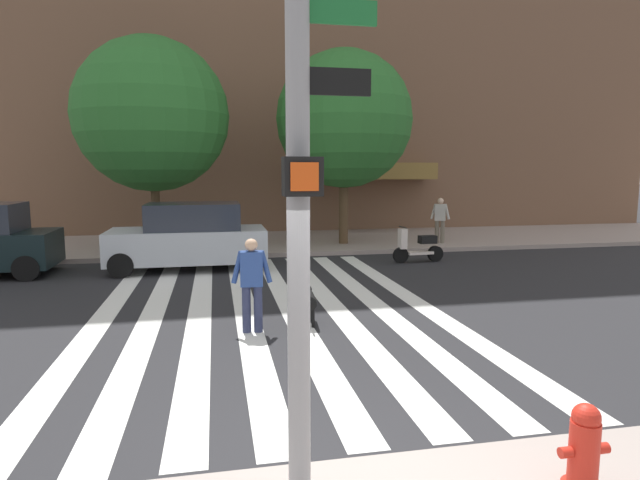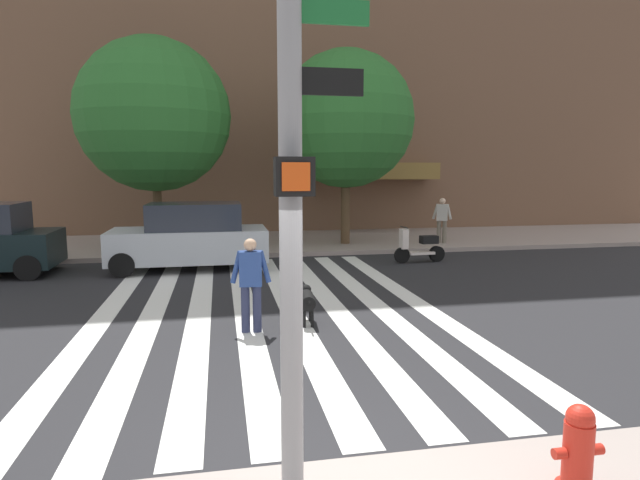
{
  "view_description": "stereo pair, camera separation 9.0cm",
  "coord_description": "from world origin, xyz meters",
  "px_view_note": "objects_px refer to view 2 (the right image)",
  "views": [
    {
      "loc": [
        -1.14,
        -4.42,
        2.8
      ],
      "look_at": [
        1.05,
        6.55,
        1.3
      ],
      "focal_mm": 29.52,
      "sensor_mm": 36.0,
      "label": 1
    },
    {
      "loc": [
        -1.05,
        -4.43,
        2.8
      ],
      "look_at": [
        1.05,
        6.55,
        1.3
      ],
      "focal_mm": 29.52,
      "sensor_mm": 36.0,
      "label": 2
    }
  ],
  "objects_px": {
    "traffic_light_pole": "(292,69)",
    "parked_car_behind_first": "(191,237)",
    "fire_hydrant": "(578,450)",
    "street_tree_middle": "(346,120)",
    "dog_on_leash": "(307,300)",
    "pedestrian_bystander": "(442,218)",
    "parked_scooter": "(420,247)",
    "street_tree_nearest": "(154,115)",
    "pedestrian_dog_walker": "(251,280)"
  },
  "relations": [
    {
      "from": "traffic_light_pole",
      "to": "fire_hydrant",
      "type": "xyz_separation_m",
      "value": [
        2.29,
        -0.35,
        -3.0
      ]
    },
    {
      "from": "traffic_light_pole",
      "to": "pedestrian_dog_walker",
      "type": "height_order",
      "value": "traffic_light_pole"
    },
    {
      "from": "traffic_light_pole",
      "to": "street_tree_middle",
      "type": "height_order",
      "value": "street_tree_middle"
    },
    {
      "from": "street_tree_middle",
      "to": "pedestrian_bystander",
      "type": "height_order",
      "value": "street_tree_middle"
    },
    {
      "from": "dog_on_leash",
      "to": "street_tree_middle",
      "type": "bearing_deg",
      "value": 72.28
    },
    {
      "from": "fire_hydrant",
      "to": "pedestrian_bystander",
      "type": "xyz_separation_m",
      "value": [
        5.08,
        14.22,
        0.56
      ]
    },
    {
      "from": "street_tree_nearest",
      "to": "pedestrian_bystander",
      "type": "xyz_separation_m",
      "value": [
        9.95,
        -0.56,
        -3.49
      ]
    },
    {
      "from": "pedestrian_dog_walker",
      "to": "parked_scooter",
      "type": "bearing_deg",
      "value": 47.83
    },
    {
      "from": "parked_car_behind_first",
      "to": "street_tree_nearest",
      "type": "relative_size",
      "value": 0.62
    },
    {
      "from": "fire_hydrant",
      "to": "street_tree_middle",
      "type": "bearing_deg",
      "value": 83.78
    },
    {
      "from": "pedestrian_dog_walker",
      "to": "traffic_light_pole",
      "type": "bearing_deg",
      "value": -89.53
    },
    {
      "from": "traffic_light_pole",
      "to": "street_tree_nearest",
      "type": "bearing_deg",
      "value": 100.13
    },
    {
      "from": "fire_hydrant",
      "to": "parked_car_behind_first",
      "type": "height_order",
      "value": "parked_car_behind_first"
    },
    {
      "from": "parked_scooter",
      "to": "dog_on_leash",
      "type": "height_order",
      "value": "parked_scooter"
    },
    {
      "from": "parked_scooter",
      "to": "street_tree_middle",
      "type": "distance_m",
      "value": 5.54
    },
    {
      "from": "parked_car_behind_first",
      "to": "pedestrian_bystander",
      "type": "height_order",
      "value": "parked_car_behind_first"
    },
    {
      "from": "parked_scooter",
      "to": "dog_on_leash",
      "type": "xyz_separation_m",
      "value": [
        -4.41,
        -5.67,
        -0.04
      ]
    },
    {
      "from": "traffic_light_pole",
      "to": "street_tree_nearest",
      "type": "distance_m",
      "value": 14.7
    },
    {
      "from": "fire_hydrant",
      "to": "pedestrian_dog_walker",
      "type": "xyz_separation_m",
      "value": [
        -2.34,
        5.35,
        0.41
      ]
    },
    {
      "from": "street_tree_middle",
      "to": "pedestrian_dog_walker",
      "type": "distance_m",
      "value": 10.88
    },
    {
      "from": "street_tree_nearest",
      "to": "pedestrian_bystander",
      "type": "bearing_deg",
      "value": -3.24
    },
    {
      "from": "traffic_light_pole",
      "to": "pedestrian_bystander",
      "type": "xyz_separation_m",
      "value": [
        7.37,
        13.87,
        -2.44
      ]
    },
    {
      "from": "street_tree_nearest",
      "to": "pedestrian_dog_walker",
      "type": "bearing_deg",
      "value": -74.94
    },
    {
      "from": "street_tree_middle",
      "to": "dog_on_leash",
      "type": "relative_size",
      "value": 6.6
    },
    {
      "from": "traffic_light_pole",
      "to": "pedestrian_dog_walker",
      "type": "distance_m",
      "value": 5.64
    },
    {
      "from": "parked_car_behind_first",
      "to": "pedestrian_dog_walker",
      "type": "bearing_deg",
      "value": -78.12
    },
    {
      "from": "pedestrian_bystander",
      "to": "street_tree_nearest",
      "type": "bearing_deg",
      "value": 176.76
    },
    {
      "from": "street_tree_nearest",
      "to": "dog_on_leash",
      "type": "bearing_deg",
      "value": -68.52
    },
    {
      "from": "dog_on_leash",
      "to": "pedestrian_bystander",
      "type": "height_order",
      "value": "pedestrian_bystander"
    },
    {
      "from": "fire_hydrant",
      "to": "parked_scooter",
      "type": "distance_m",
      "value": 11.78
    },
    {
      "from": "parked_scooter",
      "to": "pedestrian_dog_walker",
      "type": "xyz_separation_m",
      "value": [
        -5.44,
        -6.01,
        0.45
      ]
    },
    {
      "from": "traffic_light_pole",
      "to": "parked_car_behind_first",
      "type": "distance_m",
      "value": 11.62
    },
    {
      "from": "fire_hydrant",
      "to": "pedestrian_bystander",
      "type": "height_order",
      "value": "pedestrian_bystander"
    },
    {
      "from": "parked_car_behind_first",
      "to": "dog_on_leash",
      "type": "xyz_separation_m",
      "value": [
        2.35,
        -5.89,
        -0.47
      ]
    },
    {
      "from": "traffic_light_pole",
      "to": "street_tree_middle",
      "type": "bearing_deg",
      "value": 74.88
    },
    {
      "from": "traffic_light_pole",
      "to": "pedestrian_bystander",
      "type": "distance_m",
      "value": 15.9
    },
    {
      "from": "traffic_light_pole",
      "to": "pedestrian_dog_walker",
      "type": "bearing_deg",
      "value": 90.47
    },
    {
      "from": "fire_hydrant",
      "to": "traffic_light_pole",
      "type": "bearing_deg",
      "value": 171.43
    },
    {
      "from": "street_tree_middle",
      "to": "pedestrian_dog_walker",
      "type": "relative_size",
      "value": 4.16
    },
    {
      "from": "traffic_light_pole",
      "to": "parked_car_behind_first",
      "type": "height_order",
      "value": "traffic_light_pole"
    },
    {
      "from": "parked_scooter",
      "to": "pedestrian_bystander",
      "type": "height_order",
      "value": "pedestrian_bystander"
    },
    {
      "from": "traffic_light_pole",
      "to": "parked_scooter",
      "type": "bearing_deg",
      "value": 63.88
    },
    {
      "from": "dog_on_leash",
      "to": "pedestrian_bystander",
      "type": "bearing_deg",
      "value": 53.21
    },
    {
      "from": "parked_scooter",
      "to": "street_tree_middle",
      "type": "relative_size",
      "value": 0.24
    },
    {
      "from": "fire_hydrant",
      "to": "pedestrian_dog_walker",
      "type": "bearing_deg",
      "value": 113.57
    },
    {
      "from": "traffic_light_pole",
      "to": "fire_hydrant",
      "type": "relative_size",
      "value": 7.59
    },
    {
      "from": "street_tree_nearest",
      "to": "street_tree_middle",
      "type": "xyz_separation_m",
      "value": [
        6.49,
        0.03,
        -0.02
      ]
    },
    {
      "from": "street_tree_middle",
      "to": "pedestrian_bystander",
      "type": "distance_m",
      "value": 4.94
    },
    {
      "from": "pedestrian_bystander",
      "to": "traffic_light_pole",
      "type": "bearing_deg",
      "value": -117.98
    },
    {
      "from": "traffic_light_pole",
      "to": "street_tree_nearest",
      "type": "xyz_separation_m",
      "value": [
        -2.58,
        14.44,
        1.05
      ]
    }
  ]
}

